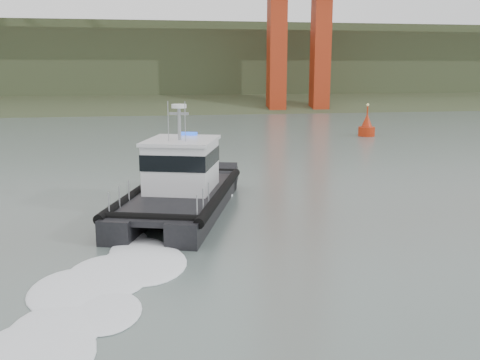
% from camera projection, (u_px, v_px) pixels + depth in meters
% --- Properties ---
extents(ground, '(400.00, 400.00, 0.00)m').
position_uv_depth(ground, '(279.00, 273.00, 20.43)').
color(ground, slate).
rests_on(ground, ground).
extents(headlands, '(500.00, 105.36, 27.12)m').
position_uv_depth(headlands, '(164.00, 71.00, 140.03)').
color(headlands, '#2F3F24').
rests_on(headlands, ground).
extents(patrol_boat, '(8.00, 13.19, 6.02)m').
position_uv_depth(patrol_boat, '(181.00, 184.00, 28.99)').
color(patrol_boat, black).
rests_on(patrol_boat, ground).
extents(nav_buoy, '(1.90, 1.90, 3.96)m').
position_uv_depth(nav_buoy, '(367.00, 127.00, 61.62)').
color(nav_buoy, '#AB260B').
rests_on(nav_buoy, ground).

